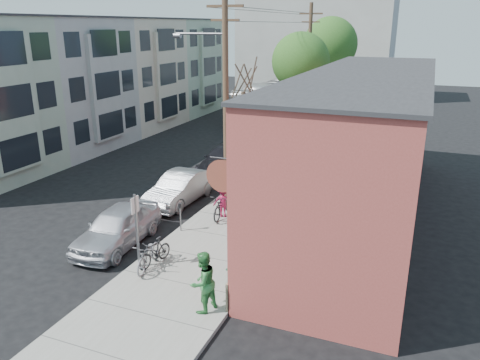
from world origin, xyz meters
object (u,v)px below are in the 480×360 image
at_px(parking_meter_near, 180,213).
at_px(parked_bike_b, 148,254).
at_px(patio_chair_b, 242,260).
at_px(parking_meter_far, 251,161).
at_px(car_1, 180,188).
at_px(car_2, 224,160).
at_px(sign_post, 136,224).
at_px(patio_chair_a, 235,269).
at_px(patron_grey, 278,214).
at_px(tree_leafy_far, 330,45).
at_px(car_3, 262,140).
at_px(patron_green, 203,282).
at_px(bus, 265,101).
at_px(tree_leafy_mid, 301,62).
at_px(tree_bare, 243,142).
at_px(parked_bike_a, 155,252).
at_px(cyclist, 223,201).
at_px(car_0, 117,227).
at_px(utility_pole_near, 225,94).

height_order(parking_meter_near, parked_bike_b, parking_meter_near).
bearing_deg(patio_chair_b, parking_meter_far, 93.94).
distance_m(parking_meter_near, car_1, 3.77).
distance_m(parking_meter_near, car_2, 9.00).
distance_m(sign_post, car_2, 12.33).
distance_m(patio_chair_a, patron_grey, 4.32).
relative_size(sign_post, tree_leafy_far, 0.31).
bearing_deg(car_3, patron_green, -77.86).
relative_size(patio_chair_a, bus, 0.07).
bearing_deg(tree_leafy_far, car_2, -97.38).
height_order(tree_leafy_mid, patio_chair_b, tree_leafy_mid).
bearing_deg(car_1, tree_bare, 50.26).
relative_size(sign_post, car_3, 0.52).
distance_m(parked_bike_a, car_1, 6.72).
distance_m(patron_green, car_1, 9.82).
relative_size(cyclist, car_3, 0.27).
relative_size(parking_meter_near, parked_bike_a, 0.75).
distance_m(parking_meter_near, patio_chair_a, 4.80).
height_order(parking_meter_near, parking_meter_far, same).
height_order(parking_meter_near, car_0, car_0).
height_order(patron_green, cyclist, patron_green).
bearing_deg(cyclist, parking_meter_near, 52.08).
xyz_separation_m(tree_bare, patio_chair_b, (3.15, -8.16, -2.16)).
relative_size(patron_grey, patron_green, 0.86).
distance_m(utility_pole_near, patio_chair_b, 9.03).
relative_size(cyclist, car_1, 0.31).
height_order(patron_green, car_0, patron_green).
relative_size(parking_meter_far, patron_grey, 0.73).
bearing_deg(patio_chair_b, sign_post, -178.54).
relative_size(patio_chair_b, patron_green, 0.45).
bearing_deg(tree_bare, parking_meter_near, -95.32).
height_order(tree_bare, parked_bike_a, tree_bare).
bearing_deg(parked_bike_b, patio_chair_a, -5.36).
distance_m(tree_leafy_far, patron_green, 32.68).
height_order(tree_leafy_mid, parked_bike_a, tree_leafy_mid).
bearing_deg(car_2, car_3, 83.04).
relative_size(patron_green, parked_bike_a, 1.19).
relative_size(parked_bike_a, car_2, 0.31).
xyz_separation_m(car_0, car_2, (0.02, 10.71, -0.02)).
xyz_separation_m(car_3, bus, (-3.72, 11.48, 0.90)).
bearing_deg(parked_bike_a, car_1, 121.88).
height_order(tree_leafy_mid, bus, tree_leafy_mid).
bearing_deg(utility_pole_near, tree_leafy_far, 88.96).
bearing_deg(car_3, sign_post, -87.10).
bearing_deg(utility_pole_near, car_1, -148.35).
xyz_separation_m(tree_leafy_far, car_0, (-2.39, -28.98, -6.07)).
xyz_separation_m(patron_green, parked_bike_b, (-3.03, 1.70, -0.47)).
xyz_separation_m(tree_leafy_far, car_2, (-2.37, -18.27, -6.09)).
bearing_deg(patron_green, tree_leafy_far, -154.83).
xyz_separation_m(patron_green, car_2, (-5.32, 13.77, -0.36)).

